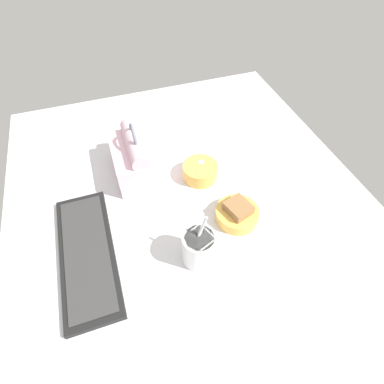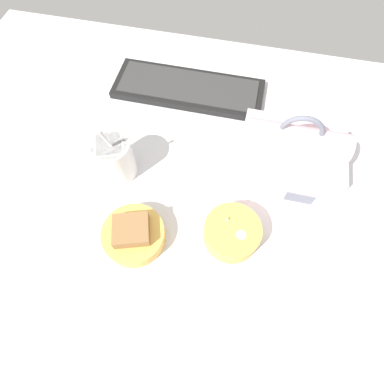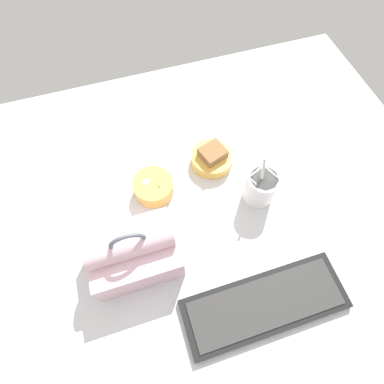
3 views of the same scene
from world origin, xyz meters
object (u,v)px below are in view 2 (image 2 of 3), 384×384
object	(u,v)px
soup_cup	(114,158)
bento_bowl_snacks	(232,232)
lunch_bag	(289,156)
bento_bowl_sandwich	(133,234)
keyboard	(188,89)

from	to	relation	value
soup_cup	bento_bowl_snacks	bearing A→B (deg)	-20.29
lunch_bag	bento_bowl_snacks	size ratio (longest dim) A/B	1.86
bento_bowl_snacks	lunch_bag	bearing A→B (deg)	63.60
soup_cup	bento_bowl_sandwich	distance (cm)	17.49
keyboard	bento_bowl_sandwich	distance (cm)	42.93
soup_cup	bento_bowl_snacks	distance (cm)	29.83
lunch_bag	bento_bowl_sandwich	xyz separation A→B (cm)	(-28.28, -22.85, -4.07)
keyboard	bento_bowl_snacks	size ratio (longest dim) A/B	3.50
lunch_bag	soup_cup	size ratio (longest dim) A/B	1.24
bento_bowl_snacks	bento_bowl_sandwich	bearing A→B (deg)	-166.53
soup_cup	bento_bowl_snacks	world-z (taller)	soup_cup
bento_bowl_sandwich	bento_bowl_snacks	size ratio (longest dim) A/B	1.11
soup_cup	bento_bowl_sandwich	world-z (taller)	soup_cup
lunch_bag	soup_cup	xyz separation A→B (cm)	(-36.92, -7.95, -1.09)
keyboard	bento_bowl_sandwich	world-z (taller)	bento_bowl_sandwich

